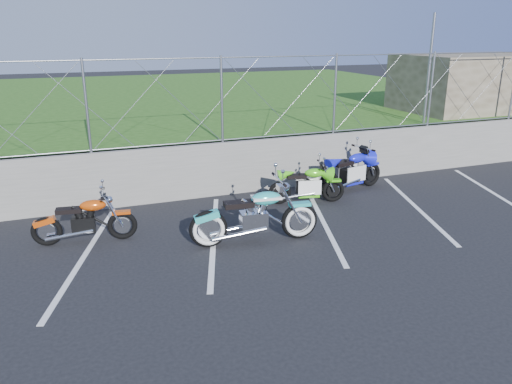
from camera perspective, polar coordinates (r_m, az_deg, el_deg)
name	(u,v)px	position (r m, az deg, el deg)	size (l,w,h in m)	color
ground	(230,257)	(8.93, -3.01, -7.43)	(90.00, 90.00, 0.00)	black
retaining_wall	(183,172)	(11.89, -8.37, 2.25)	(30.00, 0.22, 1.30)	#63635E
grass_field	(127,112)	(21.56, -14.52, 8.89)	(30.00, 20.00, 1.30)	#275115
stone_building	(475,82)	(18.57, 23.77, 11.43)	(5.00, 3.00, 1.80)	brown
chain_link_fence	(179,102)	(11.56, -8.75, 10.15)	(28.00, 0.03, 2.00)	gray
sign_pole	(429,69)	(15.13, 19.17, 13.09)	(0.08, 0.08, 3.00)	gray
parking_lines	(270,228)	(10.17, 1.65, -4.13)	(18.29, 4.31, 0.01)	silver
cruiser_turquoise	(256,218)	(9.33, 0.04, -2.98)	(2.47, 0.78, 1.23)	black
naked_orange	(86,222)	(9.90, -18.87, -3.24)	(1.92, 0.65, 0.96)	black
sportbike_green	(308,186)	(11.59, 5.92, 0.67)	(1.78, 0.65, 0.94)	black
sportbike_blue	(352,173)	(12.65, 10.87, 2.17)	(2.03, 0.72, 1.06)	black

